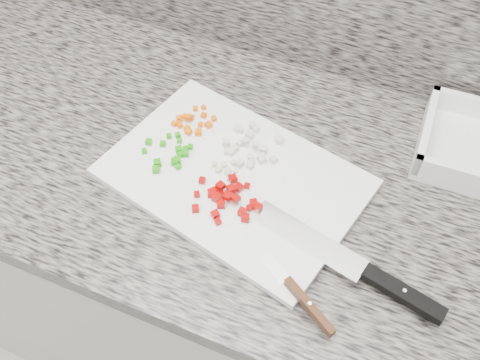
# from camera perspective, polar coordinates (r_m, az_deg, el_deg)

# --- Properties ---
(cabinet) EXTENTS (3.92, 0.62, 0.86)m
(cabinet) POSITION_cam_1_polar(r_m,az_deg,el_deg) (1.38, -2.76, -9.55)
(cabinet) COLOR white
(cabinet) RESTS_ON ground
(countertop) EXTENTS (3.96, 0.64, 0.04)m
(countertop) POSITION_cam_1_polar(r_m,az_deg,el_deg) (1.00, -3.75, 2.41)
(countertop) COLOR slate
(countertop) RESTS_ON cabinet
(cutting_board) EXTENTS (0.49, 0.38, 0.01)m
(cutting_board) POSITION_cam_1_polar(r_m,az_deg,el_deg) (0.94, -0.66, 0.28)
(cutting_board) COLOR white
(cutting_board) RESTS_ON countertop
(carrot_pile) EXTENTS (0.07, 0.08, 0.02)m
(carrot_pile) POSITION_cam_1_polar(r_m,az_deg,el_deg) (1.01, -5.05, 6.18)
(carrot_pile) COLOR #E86305
(carrot_pile) RESTS_ON cutting_board
(onion_pile) EXTENTS (0.11, 0.11, 0.02)m
(onion_pile) POSITION_cam_1_polar(r_m,az_deg,el_deg) (0.96, 1.29, 3.65)
(onion_pile) COLOR beige
(onion_pile) RESTS_ON cutting_board
(green_pepper_pile) EXTENTS (0.09, 0.10, 0.01)m
(green_pepper_pile) POSITION_cam_1_polar(r_m,az_deg,el_deg) (0.96, -7.38, 2.76)
(green_pepper_pile) COLOR #25980D
(green_pepper_pile) RESTS_ON cutting_board
(red_pepper_pile) EXTENTS (0.12, 0.10, 0.02)m
(red_pepper_pile) POSITION_cam_1_polar(r_m,az_deg,el_deg) (0.89, -1.33, -1.94)
(red_pepper_pile) COLOR #A10402
(red_pepper_pile) RESTS_ON cutting_board
(garlic_pile) EXTENTS (0.05, 0.05, 0.01)m
(garlic_pile) POSITION_cam_1_polar(r_m,az_deg,el_deg) (0.93, -1.65, 1.14)
(garlic_pile) COLOR beige
(garlic_pile) RESTS_ON cutting_board
(chef_knife) EXTENTS (0.33, 0.11, 0.02)m
(chef_knife) POSITION_cam_1_polar(r_m,az_deg,el_deg) (0.84, 13.56, -9.71)
(chef_knife) COLOR white
(chef_knife) RESTS_ON cutting_board
(paring_knife) EXTENTS (0.18, 0.12, 0.02)m
(paring_knife) POSITION_cam_1_polar(r_m,az_deg,el_deg) (0.81, 6.16, -11.91)
(paring_knife) COLOR white
(paring_knife) RESTS_ON cutting_board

